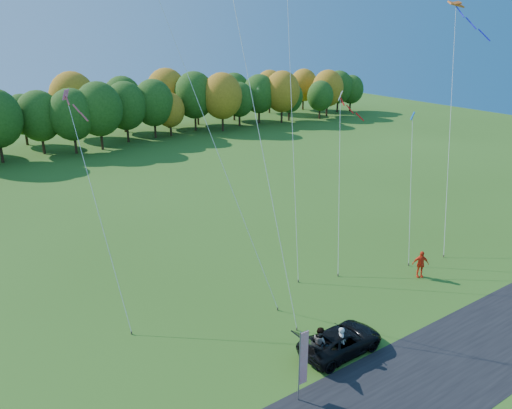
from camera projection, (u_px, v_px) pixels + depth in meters
ground at (321, 362)px, 26.12m from camera, size 160.00×160.00×0.00m
asphalt_strip at (378, 408)px, 23.02m from camera, size 90.00×6.00×0.01m
tree_line at (55, 152)px, 68.70m from camera, size 116.00×12.00×10.00m
black_suv at (341, 341)px, 26.77m from camera, size 4.87×2.26×1.35m
person_tailgate_a at (341, 342)px, 26.27m from camera, size 0.66×0.77×1.79m
person_tailgate_b at (320, 342)px, 26.23m from camera, size 0.85×1.00×1.82m
person_east at (420, 264)px, 34.60m from camera, size 1.21×1.02×1.94m
feather_flag at (303, 358)px, 22.83m from camera, size 0.50×0.07×3.76m
kite_delta_blue at (201, 110)px, 29.01m from camera, size 6.30×10.22×24.88m
kite_parafoil_orange at (289, 34)px, 35.09m from camera, size 8.47×12.51×32.37m
kite_delta_red at (246, 43)px, 27.58m from camera, size 2.39×8.97×23.25m
kite_parafoil_rainbow at (450, 124)px, 39.40m from camera, size 9.12×7.59×18.73m
kite_diamond_white at (339, 182)px, 35.79m from camera, size 4.41×5.34×12.35m
kite_diamond_pink at (89, 178)px, 29.41m from camera, size 1.05×8.30×13.27m
kite_diamond_blue_low at (411, 189)px, 36.68m from camera, size 3.28×3.75×10.84m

